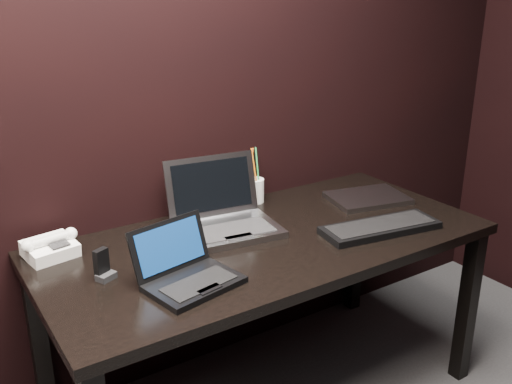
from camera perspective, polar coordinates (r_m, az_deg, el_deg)
wall_back at (r=2.21m, az=-11.36°, el=10.77°), size 4.00×0.00×4.00m
desk at (r=2.20m, az=1.08°, el=-6.37°), size 1.70×0.80×0.74m
netbook at (r=1.85m, az=-6.89°, el=-7.98°), size 0.33×0.30×0.18m
silver_laptop at (r=2.22m, az=-3.23°, el=-2.58°), size 0.42×0.39×0.26m
ext_keyboard at (r=2.27m, az=12.32°, el=-3.47°), size 0.49×0.24×0.03m
closed_laptop at (r=2.58m, az=11.09°, el=-0.59°), size 0.38×0.31×0.02m
desk_phone at (r=2.13m, az=-19.89°, el=-5.23°), size 0.20×0.17×0.10m
mobile_phone at (r=1.92m, az=-15.06°, el=-7.33°), size 0.07×0.07×0.10m
pen_cup at (r=2.50m, az=-0.16°, el=0.26°), size 0.10×0.10×0.25m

